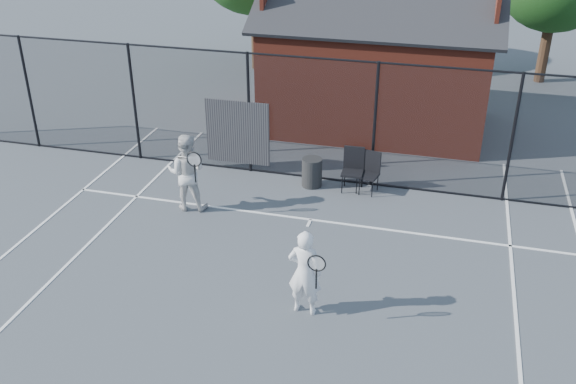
% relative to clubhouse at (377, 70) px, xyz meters
% --- Properties ---
extents(ground, '(80.00, 80.00, 0.00)m').
position_rel_clubhouse_xyz_m(ground, '(-0.50, -9.00, -1.61)').
color(ground, '#4D5358').
rests_on(ground, ground).
extents(court_lines, '(11.02, 18.00, 0.01)m').
position_rel_clubhouse_xyz_m(court_lines, '(-0.50, -10.32, -1.60)').
color(court_lines, white).
rests_on(court_lines, ground).
extents(fence, '(22.04, 3.00, 3.00)m').
position_rel_clubhouse_xyz_m(fence, '(-0.80, -4.00, -0.16)').
color(fence, black).
rests_on(fence, ground).
extents(clubhouse, '(6.50, 4.36, 4.19)m').
position_rel_clubhouse_xyz_m(clubhouse, '(0.00, 0.00, 0.00)').
color(clubhouse, maroon).
rests_on(clubhouse, ground).
extents(player_front, '(0.72, 0.53, 1.58)m').
position_rel_clubhouse_xyz_m(player_front, '(0.10, -9.08, -0.81)').
color(player_front, white).
rests_on(player_front, ground).
extents(player_back, '(0.99, 0.79, 1.74)m').
position_rel_clubhouse_xyz_m(player_back, '(-3.23, -6.16, -0.73)').
color(player_back, silver).
rests_on(player_back, ground).
extents(chair_left, '(0.54, 0.56, 0.95)m').
position_rel_clubhouse_xyz_m(chair_left, '(0.47, -4.40, -1.13)').
color(chair_left, black).
rests_on(chair_left, ground).
extents(chair_right, '(0.50, 0.52, 1.00)m').
position_rel_clubhouse_xyz_m(chair_right, '(0.11, -4.40, -1.11)').
color(chair_right, black).
rests_on(chair_right, ground).
extents(waste_bin, '(0.51, 0.51, 0.69)m').
position_rel_clubhouse_xyz_m(waste_bin, '(-0.85, -4.40, -1.26)').
color(waste_bin, black).
rests_on(waste_bin, ground).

